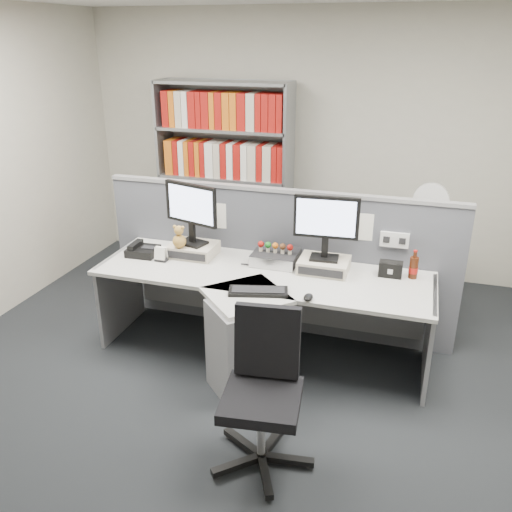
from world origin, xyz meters
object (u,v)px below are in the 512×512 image
(cola_bottle, at_px, (414,268))
(monitor_left, at_px, (191,209))
(filing_cabinet, at_px, (421,274))
(desk_fan, at_px, (430,205))
(monitor_right, at_px, (326,222))
(desktop_pc, at_px, (276,257))
(shelving_unit, at_px, (225,181))
(desk_phone, at_px, (142,250))
(desk_calendar, at_px, (161,255))
(mouse, at_px, (308,297))
(speaker, at_px, (391,269))
(desk, at_px, (254,315))
(keyboard, at_px, (258,291))
(office_chair, at_px, (264,386))

(cola_bottle, bearing_deg, monitor_left, -177.70)
(filing_cabinet, relative_size, desk_fan, 1.33)
(monitor_left, xyz_separation_m, monitor_right, (1.10, -0.00, -0.01))
(desktop_pc, distance_m, shelving_unit, 1.72)
(desk_phone, relative_size, cola_bottle, 1.11)
(monitor_right, distance_m, desk_calendar, 1.36)
(mouse, bearing_deg, desktop_pc, 124.54)
(cola_bottle, bearing_deg, mouse, -138.86)
(monitor_left, distance_m, monitor_right, 1.10)
(desk_phone, distance_m, desk_calendar, 0.22)
(desk_calendar, distance_m, speaker, 1.81)
(desk, xyz_separation_m, keyboard, (0.08, -0.14, 0.28))
(desk, xyz_separation_m, monitor_left, (-0.65, 0.38, 0.67))
(desk, xyz_separation_m, shelving_unit, (-0.90, 1.85, 0.52))
(desktop_pc, relative_size, keyboard, 0.79)
(desk_phone, relative_size, desk_calendar, 2.06)
(monitor_left, xyz_separation_m, desktop_pc, (0.70, 0.05, -0.36))
(mouse, height_order, desk_fan, desk_fan)
(desk_phone, bearing_deg, speaker, 4.88)
(desk_calendar, relative_size, speaker, 0.69)
(desk, distance_m, desk_fan, 1.93)
(desktop_pc, bearing_deg, monitor_left, -176.28)
(desk_calendar, distance_m, shelving_unit, 1.67)
(monitor_right, height_order, filing_cabinet, monitor_right)
(desk_phone, relative_size, filing_cabinet, 0.35)
(monitor_right, relative_size, desk_phone, 2.02)
(desk, distance_m, filing_cabinet, 1.85)
(monitor_left, bearing_deg, desk_calendar, -135.93)
(mouse, relative_size, shelving_unit, 0.05)
(cola_bottle, xyz_separation_m, shelving_unit, (-2.01, 1.39, 0.17))
(speaker, distance_m, filing_cabinet, 1.08)
(desk, relative_size, monitor_right, 5.20)
(monitor_right, xyz_separation_m, mouse, (-0.01, -0.52, -0.38))
(speaker, bearing_deg, filing_cabinet, 75.46)
(desk_phone, xyz_separation_m, desk_fan, (2.26, 1.13, 0.27))
(desktop_pc, distance_m, cola_bottle, 1.07)
(keyboard, height_order, desk_phone, desk_phone)
(desk, height_order, keyboard, keyboard)
(cola_bottle, bearing_deg, speaker, -173.63)
(mouse, distance_m, office_chair, 0.80)
(cola_bottle, bearing_deg, desk_calendar, -172.38)
(shelving_unit, xyz_separation_m, filing_cabinet, (2.10, -0.45, -0.63))
(desk_phone, relative_size, desk_fan, 0.47)
(mouse, height_order, desk_phone, desk_phone)
(desktop_pc, bearing_deg, office_chair, -77.59)
(monitor_right, height_order, desk_phone, monitor_right)
(mouse, xyz_separation_m, desk_fan, (0.76, 1.54, 0.29))
(speaker, bearing_deg, monitor_right, -174.00)
(desk_calendar, xyz_separation_m, desk_fan, (2.05, 1.21, 0.26))
(shelving_unit, bearing_deg, desk_phone, -95.65)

